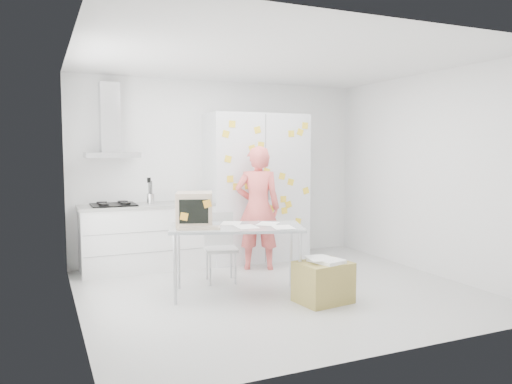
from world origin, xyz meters
name	(u,v)px	position (x,y,z in m)	size (l,w,h in m)	color
floor	(279,292)	(0.00, 0.00, -0.01)	(4.50, 4.00, 0.02)	silver
walls	(254,175)	(0.00, 0.72, 1.35)	(4.52, 4.01, 2.70)	white
ceiling	(280,59)	(0.00, 0.00, 2.70)	(4.50, 4.00, 0.02)	white
counter_run	(148,236)	(-1.20, 1.70, 0.47)	(1.84, 0.63, 1.28)	white
range_hood	(110,128)	(-1.65, 1.84, 1.96)	(0.70, 0.48, 1.01)	silver
tall_cabinet	(256,187)	(0.45, 1.67, 1.10)	(1.50, 0.68, 2.20)	silver
person	(258,208)	(0.22, 1.10, 0.86)	(0.63, 0.41, 1.72)	#F86560
desk	(210,217)	(-0.79, 0.18, 0.90)	(1.65, 1.18, 1.19)	#A4ACAF
chair	(220,243)	(-0.48, 0.72, 0.49)	(0.46, 0.46, 0.87)	#B4B3B1
cardboard_box	(323,281)	(0.26, -0.58, 0.23)	(0.61, 0.52, 0.49)	#A49247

